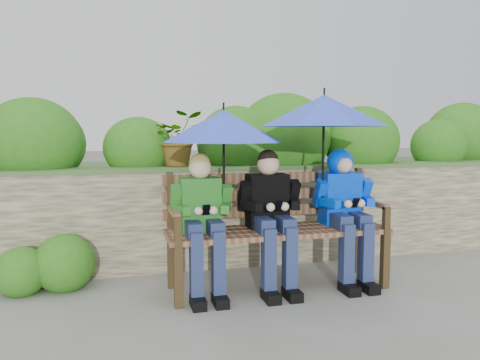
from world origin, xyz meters
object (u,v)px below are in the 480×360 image
object	(u,v)px
park_bench	(275,221)
boy_left	(202,216)
umbrella_right	(324,111)
boy_middle	(271,211)
boy_right	(345,203)
umbrella_left	(224,126)

from	to	relation	value
park_bench	boy_left	bearing A→B (deg)	-171.85
umbrella_right	boy_left	bearing A→B (deg)	-178.71
boy_middle	boy_left	bearing A→B (deg)	179.76
park_bench	boy_middle	xyz separation A→B (m)	(-0.07, -0.10, 0.11)
boy_right	umbrella_right	bearing A→B (deg)	176.30
boy_right	boy_middle	bearing A→B (deg)	-178.91
park_bench	boy_middle	world-z (taller)	boy_middle
boy_middle	umbrella_right	distance (m)	1.00
boy_middle	park_bench	bearing A→B (deg)	54.49
boy_right	umbrella_left	bearing A→B (deg)	178.76
boy_middle	umbrella_left	xyz separation A→B (m)	(-0.41, 0.04, 0.74)
boy_middle	boy_right	world-z (taller)	same
boy_middle	umbrella_left	size ratio (longest dim) A/B	1.20
boy_right	umbrella_left	xyz separation A→B (m)	(-1.12, 0.02, 0.69)
boy_left	boy_right	xyz separation A→B (m)	(1.31, 0.01, 0.06)
umbrella_left	boy_right	bearing A→B (deg)	-1.24
boy_right	umbrella_left	size ratio (longest dim) A/B	1.20
boy_left	umbrella_left	bearing A→B (deg)	10.29
park_bench	boy_right	size ratio (longest dim) A/B	1.60
boy_left	boy_middle	size ratio (longest dim) A/B	0.98
park_bench	umbrella_left	world-z (taller)	umbrella_left
boy_middle	boy_right	bearing A→B (deg)	1.09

